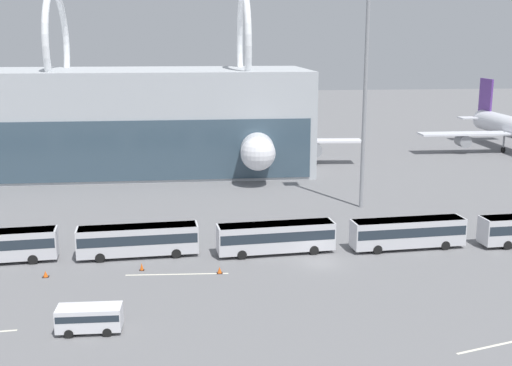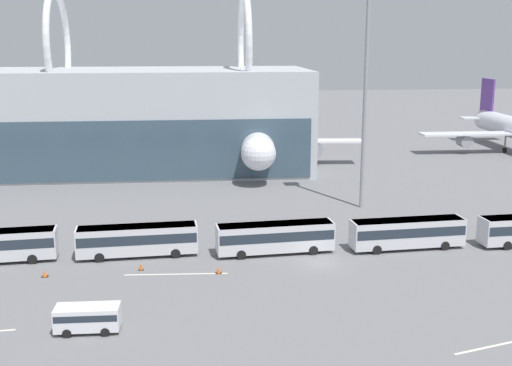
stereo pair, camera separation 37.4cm
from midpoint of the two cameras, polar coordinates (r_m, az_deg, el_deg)
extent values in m
plane|color=slate|center=(66.26, 5.87, -7.07)|extent=(440.00, 440.00, 0.00)
torus|color=white|center=(113.63, -17.12, 11.59)|extent=(1.10, 18.61, 18.61)
torus|color=white|center=(111.95, -0.93, 12.13)|extent=(1.10, 18.61, 18.61)
cylinder|color=gray|center=(112.19, -21.73, 1.88)|extent=(2.66, 3.43, 2.55)
cylinder|color=white|center=(113.55, 0.10, 4.05)|extent=(7.81, 32.56, 5.32)
sphere|color=white|center=(97.65, 0.34, 2.63)|extent=(5.21, 5.21, 5.21)
cone|color=white|center=(129.51, -0.07, 5.13)|extent=(5.59, 7.45, 5.05)
cube|color=white|center=(115.64, 0.08, 3.74)|extent=(38.57, 6.56, 0.35)
cylinder|color=gray|center=(116.63, 5.38, 3.02)|extent=(2.77, 3.97, 2.49)
cylinder|color=gray|center=(116.12, -5.24, 2.98)|extent=(2.77, 3.97, 2.49)
cube|color=red|center=(128.14, -0.06, 7.38)|extent=(0.88, 6.15, 8.76)
cube|color=white|center=(128.66, -0.06, 5.32)|extent=(14.03, 4.26, 0.28)
cylinder|color=gray|center=(103.34, 0.25, 1.72)|extent=(0.36, 0.36, 4.16)
cylinder|color=black|center=(103.76, 0.25, 0.59)|extent=(0.53, 1.13, 1.10)
cylinder|color=gray|center=(116.04, 1.79, 2.93)|extent=(0.36, 0.36, 4.16)
cylinder|color=black|center=(116.42, 1.78, 1.92)|extent=(0.53, 1.13, 1.10)
cylinder|color=gray|center=(115.88, -1.63, 2.92)|extent=(0.36, 0.36, 4.16)
cylinder|color=black|center=(116.25, -1.62, 1.91)|extent=(0.53, 1.13, 1.10)
cone|color=silver|center=(153.12, 19.65, 5.37)|extent=(4.16, 8.29, 4.08)
cylinder|color=gray|center=(133.92, 18.10, 3.56)|extent=(2.45, 3.20, 2.42)
cube|color=#5B338C|center=(151.81, 19.93, 7.13)|extent=(0.46, 5.88, 8.39)
cube|color=silver|center=(152.25, 19.80, 5.48)|extent=(11.20, 3.31, 0.28)
cylinder|color=gray|center=(137.49, 21.36, 3.51)|extent=(0.36, 0.36, 3.72)
cylinder|color=black|center=(137.78, 21.29, 2.75)|extent=(0.46, 1.10, 1.10)
cylinder|color=black|center=(71.45, -18.87, -5.81)|extent=(1.02, 0.39, 1.00)
cylinder|color=black|center=(69.26, -19.12, -6.41)|extent=(1.02, 0.39, 1.00)
cube|color=silver|center=(68.31, -10.34, -4.97)|extent=(12.62, 3.38, 2.94)
cube|color=#232D38|center=(68.23, -10.35, -4.74)|extent=(12.37, 3.40, 1.03)
cube|color=silver|center=(67.90, -10.39, -3.84)|extent=(12.24, 3.28, 0.12)
cylinder|color=black|center=(69.87, -7.10, -5.61)|extent=(1.02, 0.37, 1.00)
cylinder|color=black|center=(67.66, -7.01, -6.23)|extent=(1.02, 0.37, 1.00)
cylinder|color=black|center=(70.01, -13.47, -5.84)|extent=(1.02, 0.37, 1.00)
cylinder|color=black|center=(67.81, -13.59, -6.46)|extent=(1.02, 0.37, 1.00)
cube|color=silver|center=(68.14, 1.88, -4.81)|extent=(12.65, 3.63, 2.94)
cube|color=#232D38|center=(68.05, 1.88, -4.58)|extent=(12.40, 3.63, 1.03)
cube|color=silver|center=(67.73, 1.89, -3.68)|extent=(12.27, 3.52, 0.12)
cylinder|color=black|center=(70.54, 4.74, -5.38)|extent=(1.02, 0.39, 1.00)
cylinder|color=black|center=(68.41, 5.26, -5.97)|extent=(1.02, 0.39, 1.00)
cylinder|color=black|center=(68.94, -1.50, -5.77)|extent=(1.02, 0.39, 1.00)
cylinder|color=black|center=(66.76, -1.17, -6.40)|extent=(1.02, 0.39, 1.00)
cube|color=silver|center=(71.55, 13.45, -4.30)|extent=(12.64, 3.50, 2.94)
cube|color=#232D38|center=(71.47, 13.47, -4.08)|extent=(12.39, 3.51, 1.03)
cube|color=silver|center=(71.16, 13.51, -3.22)|extent=(12.26, 3.40, 0.12)
cylinder|color=black|center=(74.54, 15.78, -4.83)|extent=(1.02, 0.38, 1.00)
cylinder|color=black|center=(72.56, 16.58, -5.36)|extent=(1.02, 0.38, 1.00)
cylinder|color=black|center=(71.56, 10.17, -5.27)|extent=(1.02, 0.38, 1.00)
cylinder|color=black|center=(69.49, 10.84, -5.85)|extent=(1.02, 0.38, 1.00)
cylinder|color=black|center=(76.72, 20.67, -4.68)|extent=(1.02, 0.37, 1.00)
cylinder|color=black|center=(74.82, 21.55, -5.19)|extent=(1.02, 0.37, 1.00)
cube|color=silver|center=(52.54, -14.54, -11.48)|extent=(5.01, 2.13, 1.80)
cube|color=#232D38|center=(52.42, -14.56, -11.19)|extent=(4.86, 2.14, 0.54)
cylinder|color=black|center=(53.52, -12.76, -11.91)|extent=(0.70, 0.23, 0.70)
cylinder|color=black|center=(51.80, -13.06, -12.78)|extent=(0.70, 0.23, 0.70)
cylinder|color=black|center=(54.00, -15.86, -11.85)|extent=(0.70, 0.23, 0.70)
cylinder|color=black|center=(52.30, -16.26, -12.72)|extent=(0.70, 0.23, 0.70)
cylinder|color=gray|center=(85.59, 9.83, 8.27)|extent=(0.53, 0.53, 31.98)
cube|color=silver|center=(63.36, -6.95, -8.04)|extent=(9.97, 0.79, 0.01)
cube|color=silver|center=(52.73, 20.99, -13.27)|extent=(7.87, 2.46, 0.01)
cube|color=black|center=(65.45, -18.10, -7.91)|extent=(0.62, 0.62, 0.02)
cone|color=#EA5914|center=(65.35, -18.11, -7.65)|extent=(0.46, 0.46, 0.59)
cube|color=black|center=(64.93, -10.03, -7.62)|extent=(0.49, 0.49, 0.02)
cone|color=#EA5914|center=(64.80, -10.04, -7.30)|extent=(0.36, 0.36, 0.73)
cube|color=black|center=(63.26, -3.18, -7.99)|extent=(0.58, 0.58, 0.02)
cone|color=#EA5914|center=(63.14, -3.18, -7.71)|extent=(0.43, 0.43, 0.64)
camera|label=1|loc=(0.19, -89.87, 0.03)|focal=45.00mm
camera|label=2|loc=(0.19, 90.13, -0.03)|focal=45.00mm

